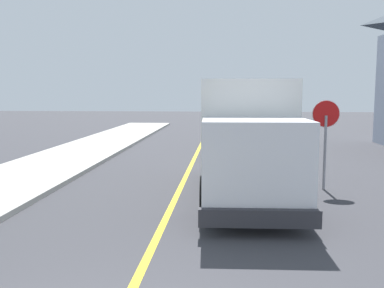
{
  "coord_description": "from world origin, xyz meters",
  "views": [
    {
      "loc": [
        1.35,
        -3.88,
        2.88
      ],
      "look_at": [
        0.39,
        8.34,
        1.4
      ],
      "focal_mm": 40.26,
      "sensor_mm": 36.0,
      "label": 1
    }
  ],
  "objects_px": {
    "parked_car_mid": "(245,130)",
    "stop_sign": "(326,127)",
    "box_truck": "(245,132)",
    "parked_car_near": "(244,142)"
  },
  "relations": [
    {
      "from": "parked_car_near",
      "to": "stop_sign",
      "type": "distance_m",
      "value": 5.79
    },
    {
      "from": "box_truck",
      "to": "parked_car_mid",
      "type": "xyz_separation_m",
      "value": [
        0.52,
        11.73,
        -0.97
      ]
    },
    {
      "from": "parked_car_mid",
      "to": "stop_sign",
      "type": "height_order",
      "value": "stop_sign"
    },
    {
      "from": "box_truck",
      "to": "parked_car_near",
      "type": "relative_size",
      "value": 1.63
    },
    {
      "from": "parked_car_mid",
      "to": "parked_car_near",
      "type": "bearing_deg",
      "value": -92.79
    },
    {
      "from": "box_truck",
      "to": "parked_car_mid",
      "type": "relative_size",
      "value": 1.64
    },
    {
      "from": "parked_car_near",
      "to": "parked_car_mid",
      "type": "height_order",
      "value": "same"
    },
    {
      "from": "box_truck",
      "to": "stop_sign",
      "type": "xyz_separation_m",
      "value": [
        2.38,
        0.72,
        0.09
      ]
    },
    {
      "from": "parked_car_mid",
      "to": "box_truck",
      "type": "bearing_deg",
      "value": -92.54
    },
    {
      "from": "box_truck",
      "to": "stop_sign",
      "type": "relative_size",
      "value": 2.74
    }
  ]
}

